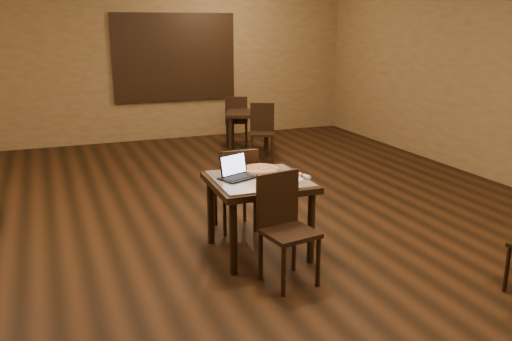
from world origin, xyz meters
name	(u,v)px	position (x,y,z in m)	size (l,w,h in m)	color
ground	(240,227)	(0.00, 0.00, 0.00)	(10.00, 10.00, 0.00)	black
wall_back	(148,61)	(0.00, 5.00, 1.50)	(8.00, 0.02, 3.00)	#94744B
mural	(175,58)	(0.50, 4.96, 1.55)	(2.34, 0.05, 1.64)	#27628F
tiled_table	(259,188)	(-0.07, -0.72, 0.66)	(0.95, 0.95, 0.76)	black
chair_main_near	(284,221)	(-0.08, -1.34, 0.54)	(0.48, 0.48, 0.96)	black
chair_main_far	(237,185)	(-0.07, -0.10, 0.52)	(0.41, 0.41, 0.92)	black
laptop	(235,172)	(-0.27, -0.62, 0.82)	(0.37, 0.35, 0.22)	black
plate	(288,180)	(0.15, -0.90, 0.77)	(0.28, 0.28, 0.02)	white
pizza_slice	(288,178)	(0.15, -0.90, 0.79)	(0.20, 0.20, 0.02)	beige
pizza_pan	(261,170)	(0.05, -0.48, 0.77)	(0.37, 0.37, 0.01)	silver
pizza_whole	(261,169)	(0.05, -0.48, 0.78)	(0.36, 0.36, 0.03)	beige
spatula	(264,168)	(0.07, -0.50, 0.79)	(0.10, 0.25, 0.01)	silver
napkin_roll	(303,176)	(0.33, -0.86, 0.78)	(0.09, 0.18, 0.04)	white
other_table_a	(249,119)	(1.37, 3.33, 0.59)	(0.99, 0.99, 0.71)	black
other_table_a_chair_near	(262,128)	(1.40, 2.79, 0.52)	(0.52, 0.52, 0.92)	black
other_table_a_chair_far	(237,118)	(1.34, 3.87, 0.52)	(0.52, 0.52, 0.92)	black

